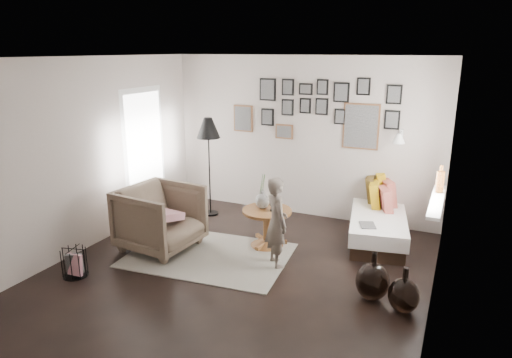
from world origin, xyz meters
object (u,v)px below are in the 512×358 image
at_px(magazine_basket, 74,263).
at_px(child, 277,222).
at_px(floor_lamp, 208,132).
at_px(pedestal_table, 267,229).
at_px(demijohn_small, 404,295).
at_px(daybed, 379,219).
at_px(armchair, 161,218).
at_px(vase, 262,198).
at_px(demijohn_large, 372,281).

xyz_separation_m(magazine_basket, child, (2.13, 1.30, 0.41)).
bearing_deg(floor_lamp, pedestal_table, -29.92).
xyz_separation_m(demijohn_small, child, (-1.63, 0.45, 0.39)).
height_order(daybed, armchair, armchair).
distance_m(pedestal_table, armchair, 1.48).
distance_m(daybed, floor_lamp, 2.98).
distance_m(vase, demijohn_large, 1.96).
bearing_deg(child, magazine_basket, 78.73).
distance_m(pedestal_table, demijohn_large, 1.83).
xyz_separation_m(pedestal_table, daybed, (1.38, 0.99, 0.02)).
height_order(armchair, demijohn_large, armchair).
relative_size(armchair, floor_lamp, 0.60).
relative_size(pedestal_table, child, 0.59).
height_order(pedestal_table, floor_lamp, floor_lamp).
distance_m(daybed, child, 1.83).
xyz_separation_m(magazine_basket, demijohn_large, (3.42, 0.97, 0.04)).
bearing_deg(floor_lamp, daybed, 4.10).
bearing_deg(demijohn_large, daybed, 97.86).
bearing_deg(vase, demijohn_small, -25.22).
relative_size(pedestal_table, demijohn_small, 1.35).
bearing_deg(floor_lamp, armchair, -87.31).
bearing_deg(child, daybed, -77.57).
bearing_deg(vase, pedestal_table, -14.04).
height_order(floor_lamp, child, floor_lamp).
distance_m(pedestal_table, magazine_basket, 2.54).
relative_size(pedestal_table, floor_lamp, 0.42).
bearing_deg(floor_lamp, demijohn_small, -27.43).
bearing_deg(child, armchair, 53.74).
relative_size(magazine_basket, demijohn_small, 0.70).
relative_size(vase, armchair, 0.50).
relative_size(floor_lamp, demijohn_large, 2.91).
height_order(vase, daybed, vase).
xyz_separation_m(pedestal_table, demijohn_small, (1.98, -0.95, -0.06)).
bearing_deg(pedestal_table, child, -55.26).
bearing_deg(demijohn_small, daybed, 107.23).
bearing_deg(pedestal_table, armchair, -152.53).
bearing_deg(demijohn_large, magazine_basket, -164.19).
height_order(pedestal_table, child, child).
height_order(armchair, magazine_basket, armchair).
bearing_deg(daybed, vase, -156.86).
relative_size(daybed, magazine_basket, 5.24).
bearing_deg(demijohn_small, pedestal_table, 154.36).
bearing_deg(vase, magazine_basket, -133.29).
relative_size(floor_lamp, demijohn_small, 3.20).
xyz_separation_m(armchair, child, (1.65, 0.19, 0.14)).
height_order(daybed, demijohn_large, daybed).
bearing_deg(armchair, child, -78.50).
bearing_deg(armchair, magazine_basket, 161.61).
bearing_deg(vase, demijohn_large, -26.44).
xyz_separation_m(daybed, demijohn_large, (0.25, -1.82, -0.05)).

